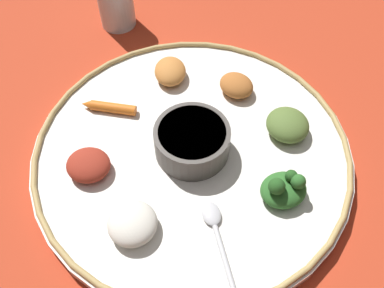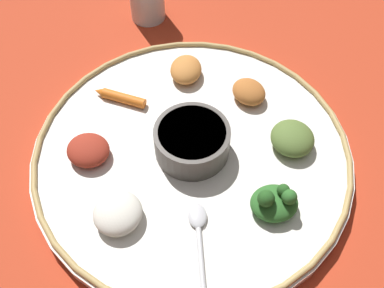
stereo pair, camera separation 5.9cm
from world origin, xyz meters
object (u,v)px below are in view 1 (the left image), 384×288
Objects in this scene: center_bowl at (192,140)px; carrot_near_spoon at (109,107)px; greens_pile at (284,189)px; drinking_glass at (115,0)px; spoon at (220,243)px.

carrot_near_spoon is at bearing -57.86° from center_bowl.
greens_pile is at bearing 121.68° from carrot_near_spoon.
center_bowl is 0.33m from drinking_glass.
drinking_glass is (-0.02, -0.33, 0.00)m from center_bowl.
center_bowl is 1.38× the size of carrot_near_spoon.
center_bowl reaches higher than spoon.
spoon is at bearing 83.55° from drinking_glass.
center_bowl is 0.14m from greens_pile.
spoon is at bearing 76.21° from center_bowl.
center_bowl is 0.14m from carrot_near_spoon.
greens_pile is 0.90× the size of carrot_near_spoon.
greens_pile is (-0.07, 0.12, -0.01)m from center_bowl.
carrot_near_spoon is at bearing 65.56° from drinking_glass.
center_bowl is at bearing -58.80° from greens_pile.
center_bowl is 0.14m from spoon.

